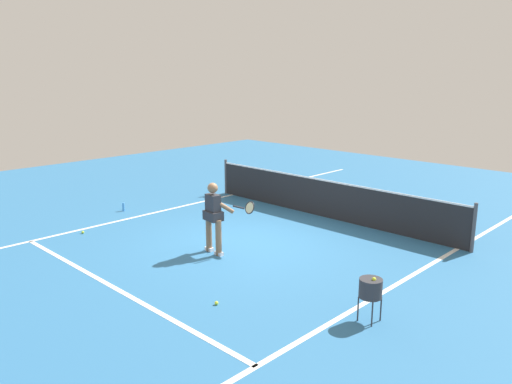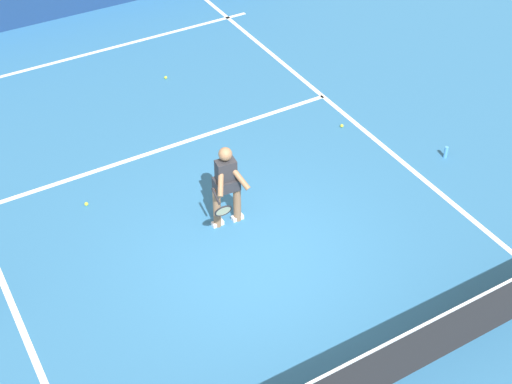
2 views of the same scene
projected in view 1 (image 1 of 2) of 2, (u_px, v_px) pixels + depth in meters
The scene contains 10 objects.
ground_plane at pixel (245, 243), 11.42m from camera, with size 26.27×26.27×0.00m, color teal.
service_line_marking at pixel (113, 287), 9.07m from camera, with size 7.27×0.10×0.01m, color white.
sideline_left_marking at pixel (153, 213), 13.89m from camera, with size 0.10×18.21×0.01m, color white.
sideline_right_marking at pixel (388, 290), 8.95m from camera, with size 0.10×18.21×0.01m, color white.
court_net at pixel (325, 198), 13.40m from camera, with size 7.95×0.08×1.10m.
tennis_player at pixel (215, 215), 10.61m from camera, with size 0.84×0.91×1.55m.
tennis_ball_near at pixel (216, 303), 8.36m from camera, with size 0.07×0.07×0.07m, color #D1E533.
tennis_ball_mid at pixel (83, 232), 12.10m from camera, with size 0.07×0.07×0.07m, color #D1E533.
ball_hopper at pixel (371, 288), 7.70m from camera, with size 0.36×0.36×0.74m.
water_bottle at pixel (123, 207), 14.08m from camera, with size 0.07×0.07×0.24m, color #4C9EE5.
Camera 1 is at (7.75, -7.59, 3.76)m, focal length 35.14 mm.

